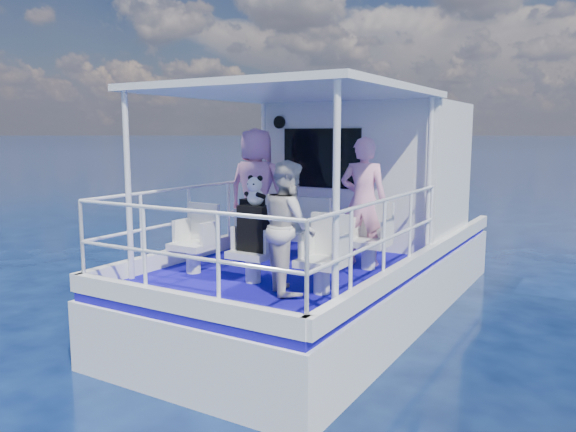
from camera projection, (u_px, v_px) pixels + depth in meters
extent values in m
plane|color=#071236|center=(299.00, 328.00, 7.62)|extent=(2000.00, 2000.00, 0.00)
cube|color=white|center=(332.00, 309.00, 8.47)|extent=(3.00, 7.00, 1.60)
cube|color=#130987|center=(333.00, 254.00, 8.35)|extent=(2.90, 6.90, 0.10)
cube|color=white|center=(368.00, 172.00, 9.29)|extent=(2.85, 2.00, 2.20)
cube|color=white|center=(292.00, 92.00, 6.99)|extent=(3.00, 3.20, 0.08)
cylinder|color=white|center=(128.00, 187.00, 6.57)|extent=(0.07, 0.07, 2.20)
cylinder|color=white|center=(336.00, 201.00, 5.20)|extent=(0.07, 0.07, 2.20)
cylinder|color=white|center=(264.00, 173.00, 9.03)|extent=(0.07, 0.07, 2.20)
cylinder|color=white|center=(429.00, 179.00, 7.67)|extent=(0.07, 0.07, 2.20)
cube|color=silver|center=(252.00, 241.00, 8.09)|extent=(0.48, 0.46, 0.38)
cube|color=silver|center=(307.00, 247.00, 7.63)|extent=(0.48, 0.46, 0.38)
cube|color=silver|center=(368.00, 254.00, 7.18)|extent=(0.48, 0.46, 0.38)
cube|color=silver|center=(193.00, 258.00, 6.98)|extent=(0.48, 0.46, 0.38)
cube|color=silver|center=(253.00, 266.00, 6.53)|extent=(0.48, 0.46, 0.38)
cube|color=silver|center=(322.00, 276.00, 6.07)|extent=(0.48, 0.46, 0.38)
imported|color=pink|center=(256.00, 189.00, 8.33)|extent=(0.74, 0.58, 1.80)
imported|color=#EB98C0|center=(363.00, 201.00, 7.34)|extent=(0.68, 0.52, 1.68)
imported|color=silver|center=(289.00, 227.00, 6.06)|extent=(0.88, 0.88, 1.44)
cube|color=black|center=(252.00, 214.00, 7.98)|extent=(0.32, 0.18, 0.42)
cube|color=black|center=(254.00, 228.00, 6.43)|extent=(0.35, 0.20, 0.53)
cube|color=black|center=(251.00, 197.00, 7.95)|extent=(0.10, 0.06, 0.06)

